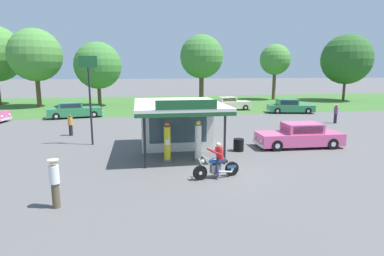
% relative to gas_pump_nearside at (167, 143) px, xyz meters
% --- Properties ---
extents(ground_plane, '(300.00, 300.00, 0.00)m').
position_rel_gas_pump_nearside_xyz_m(ground_plane, '(2.16, -1.69, -0.96)').
color(ground_plane, '#5B5959').
extents(grass_verge_strip, '(120.00, 24.00, 0.01)m').
position_rel_gas_pump_nearside_xyz_m(grass_verge_strip, '(2.16, 28.31, -0.95)').
color(grass_verge_strip, '#3D6B2D').
rests_on(grass_verge_strip, ground).
extents(service_station_kiosk, '(4.82, 6.44, 3.28)m').
position_rel_gas_pump_nearside_xyz_m(service_station_kiosk, '(0.81, 2.94, 0.70)').
color(service_station_kiosk, silver).
rests_on(service_station_kiosk, ground).
extents(gas_pump_nearside, '(0.44, 0.44, 2.09)m').
position_rel_gas_pump_nearside_xyz_m(gas_pump_nearside, '(0.00, 0.00, 0.00)').
color(gas_pump_nearside, slate).
rests_on(gas_pump_nearside, ground).
extents(gas_pump_offside, '(0.44, 0.44, 2.11)m').
position_rel_gas_pump_nearside_xyz_m(gas_pump_offside, '(1.61, 0.00, 0.01)').
color(gas_pump_offside, slate).
rests_on(gas_pump_offside, ground).
extents(motorcycle_with_rider, '(2.15, 0.74, 1.58)m').
position_rel_gas_pump_nearside_xyz_m(motorcycle_with_rider, '(1.91, -2.87, -0.31)').
color(motorcycle_with_rider, black).
rests_on(motorcycle_with_rider, ground).
extents(featured_classic_sedan, '(5.35, 2.06, 1.48)m').
position_rel_gas_pump_nearside_xyz_m(featured_classic_sedan, '(8.23, 1.75, -0.28)').
color(featured_classic_sedan, '#E55993').
rests_on(featured_classic_sedan, ground).
extents(parked_car_second_row_spare, '(5.49, 2.99, 1.50)m').
position_rel_gas_pump_nearside_xyz_m(parked_car_second_row_spare, '(-7.67, 16.66, -0.26)').
color(parked_car_second_row_spare, '#2D844C').
rests_on(parked_car_second_row_spare, ground).
extents(parked_car_back_row_centre, '(5.37, 2.04, 1.38)m').
position_rel_gas_pump_nearside_xyz_m(parked_car_back_row_centre, '(2.66, 15.11, -0.32)').
color(parked_car_back_row_centre, '#19479E').
rests_on(parked_car_back_row_centre, ground).
extents(parked_car_back_row_centre_left, '(5.22, 2.84, 1.51)m').
position_rel_gas_pump_nearside_xyz_m(parked_car_back_row_centre_left, '(14.86, 16.29, -0.27)').
color(parked_car_back_row_centre_left, '#2D844C').
rests_on(parked_car_back_row_centre_left, ground).
extents(parked_car_back_row_far_right, '(4.88, 1.98, 1.51)m').
position_rel_gas_pump_nearside_xyz_m(parked_car_back_row_far_right, '(9.14, 19.87, -0.27)').
color(parked_car_back_row_far_right, beige).
rests_on(parked_car_back_row_far_right, ground).
extents(bystander_leaning_by_kiosk, '(0.34, 0.34, 1.53)m').
position_rel_gas_pump_nearside_xyz_m(bystander_leaning_by_kiosk, '(-6.23, 7.64, -0.16)').
color(bystander_leaning_by_kiosk, black).
rests_on(bystander_leaning_by_kiosk, ground).
extents(bystander_chatting_near_pumps, '(0.38, 0.38, 1.73)m').
position_rel_gas_pump_nearside_xyz_m(bystander_chatting_near_pumps, '(-4.28, -4.91, -0.03)').
color(bystander_chatting_near_pumps, brown).
rests_on(bystander_chatting_near_pumps, ground).
extents(bystander_standing_back_lot, '(0.36, 0.36, 1.66)m').
position_rel_gas_pump_nearside_xyz_m(bystander_standing_back_lot, '(15.68, 9.30, -0.07)').
color(bystander_standing_back_lot, black).
rests_on(bystander_standing_back_lot, ground).
extents(tree_oak_distant_spare, '(5.92, 5.92, 9.37)m').
position_rel_gas_pump_nearside_xyz_m(tree_oak_distant_spare, '(7.33, 27.80, 5.41)').
color(tree_oak_distant_spare, brown).
rests_on(tree_oak_distant_spare, ground).
extents(tree_oak_left, '(6.38, 6.38, 9.60)m').
position_rel_gas_pump_nearside_xyz_m(tree_oak_left, '(-13.67, 26.53, 5.43)').
color(tree_oak_left, brown).
rests_on(tree_oak_left, ground).
extents(tree_oak_right, '(5.87, 5.87, 8.10)m').
position_rel_gas_pump_nearside_xyz_m(tree_oak_right, '(-6.29, 26.26, 4.19)').
color(tree_oak_right, brown).
rests_on(tree_oak_right, ground).
extents(tree_oak_far_left, '(4.68, 4.68, 8.52)m').
position_rel_gas_pump_nearside_xyz_m(tree_oak_far_left, '(19.57, 31.20, 5.17)').
color(tree_oak_far_left, brown).
rests_on(tree_oak_far_left, ground).
extents(tree_oak_centre, '(7.34, 7.34, 9.82)m').
position_rel_gas_pump_nearside_xyz_m(tree_oak_centre, '(29.31, 27.76, 5.18)').
color(tree_oak_centre, brown).
rests_on(tree_oak_centre, ground).
extents(roadside_pole_sign, '(1.10, 0.12, 5.48)m').
position_rel_gas_pump_nearside_xyz_m(roadside_pole_sign, '(-4.32, 4.48, 2.73)').
color(roadside_pole_sign, black).
rests_on(roadside_pole_sign, ground).
extents(spare_tire_stack, '(0.60, 0.60, 0.72)m').
position_rel_gas_pump_nearside_xyz_m(spare_tire_stack, '(4.27, 1.42, -0.60)').
color(spare_tire_stack, black).
rests_on(spare_tire_stack, ground).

